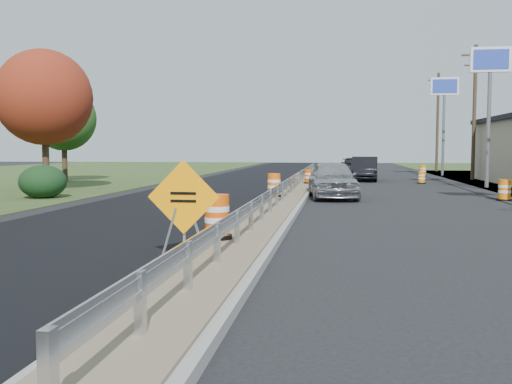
# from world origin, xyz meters

# --- Properties ---
(ground) EXTENTS (140.00, 140.00, 0.00)m
(ground) POSITION_xyz_m (0.00, 0.00, 0.00)
(ground) COLOR black
(ground) RESTS_ON ground
(milled_overlay) EXTENTS (7.20, 120.00, 0.01)m
(milled_overlay) POSITION_xyz_m (-4.40, 10.00, 0.01)
(milled_overlay) COLOR black
(milled_overlay) RESTS_ON ground
(median) EXTENTS (1.60, 55.00, 0.23)m
(median) POSITION_xyz_m (0.00, 8.00, 0.11)
(median) COLOR gray
(median) RESTS_ON ground
(guardrail) EXTENTS (0.10, 46.15, 0.72)m
(guardrail) POSITION_xyz_m (0.00, 9.00, 0.73)
(guardrail) COLOR silver
(guardrail) RESTS_ON median
(pylon_sign_mid) EXTENTS (2.20, 0.30, 7.90)m
(pylon_sign_mid) POSITION_xyz_m (10.50, 16.00, 6.48)
(pylon_sign_mid) COLOR slate
(pylon_sign_mid) RESTS_ON ground
(pylon_sign_north) EXTENTS (2.20, 0.30, 7.90)m
(pylon_sign_north) POSITION_xyz_m (10.50, 30.00, 6.48)
(pylon_sign_north) COLOR slate
(pylon_sign_north) RESTS_ON ground
(utility_pole_nmid) EXTENTS (1.90, 0.26, 9.40)m
(utility_pole_nmid) POSITION_xyz_m (11.50, 24.00, 4.93)
(utility_pole_nmid) COLOR #473523
(utility_pole_nmid) RESTS_ON ground
(utility_pole_north) EXTENTS (1.90, 0.26, 9.40)m
(utility_pole_north) POSITION_xyz_m (11.50, 39.00, 4.93)
(utility_pole_north) COLOR #473523
(utility_pole_north) RESTS_ON ground
(hedge_north) EXTENTS (2.09, 2.09, 1.52)m
(hedge_north) POSITION_xyz_m (-11.00, 6.00, 0.76)
(hedge_north) COLOR black
(hedge_north) RESTS_ON ground
(tree_near_red) EXTENTS (4.95, 4.95, 7.35)m
(tree_near_red) POSITION_xyz_m (-13.00, 10.00, 4.86)
(tree_near_red) COLOR #473523
(tree_near_red) RESTS_ON ground
(tree_near_back) EXTENTS (4.29, 4.29, 6.37)m
(tree_near_back) POSITION_xyz_m (-16.00, 18.00, 4.21)
(tree_near_back) COLOR #473523
(tree_near_back) RESTS_ON ground
(caution_sign) EXTENTS (1.48, 0.62, 2.04)m
(caution_sign) POSITION_xyz_m (-0.90, -6.96, 0.52)
(caution_sign) COLOR white
(caution_sign) RESTS_ON ground
(barrel_median_near) EXTENTS (0.68, 0.68, 1.00)m
(barrel_median_near) POSITION_xyz_m (-0.55, -5.44, 0.71)
(barrel_median_near) COLOR black
(barrel_median_near) RESTS_ON median
(barrel_median_mid) EXTENTS (0.66, 0.66, 0.97)m
(barrel_median_mid) POSITION_xyz_m (-0.52, 5.70, 0.70)
(barrel_median_mid) COLOR black
(barrel_median_mid) RESTS_ON median
(barrel_median_far) EXTENTS (0.55, 0.55, 0.81)m
(barrel_median_far) POSITION_xyz_m (0.44, 14.84, 0.62)
(barrel_median_far) COLOR black
(barrel_median_far) RESTS_ON median
(barrel_shoulder_near) EXTENTS (0.63, 0.63, 0.92)m
(barrel_shoulder_near) POSITION_xyz_m (9.20, 7.72, 0.44)
(barrel_shoulder_near) COLOR black
(barrel_shoulder_near) RESTS_ON ground
(barrel_shoulder_mid) EXTENTS (0.53, 0.53, 0.78)m
(barrel_shoulder_mid) POSITION_xyz_m (7.39, 19.45, 0.37)
(barrel_shoulder_mid) COLOR black
(barrel_shoulder_mid) RESTS_ON ground
(barrel_shoulder_far) EXTENTS (0.60, 0.60, 0.88)m
(barrel_shoulder_far) POSITION_xyz_m (8.92, 29.76, 0.42)
(barrel_shoulder_far) COLOR black
(barrel_shoulder_far) RESTS_ON ground
(car_silver) EXTENTS (2.60, 5.23, 1.71)m
(car_silver) POSITION_xyz_m (1.87, 8.12, 0.86)
(car_silver) COLOR #ACACB0
(car_silver) RESTS_ON ground
(car_dark_mid) EXTENTS (2.10, 5.15, 1.66)m
(car_dark_mid) POSITION_xyz_m (3.93, 22.29, 0.83)
(car_dark_mid) COLOR black
(car_dark_mid) RESTS_ON ground
(car_dark_far) EXTENTS (2.11, 4.96, 1.43)m
(car_dark_far) POSITION_xyz_m (3.36, 32.22, 0.71)
(car_dark_far) COLOR black
(car_dark_far) RESTS_ON ground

